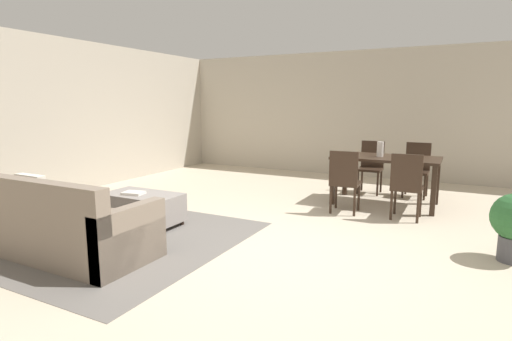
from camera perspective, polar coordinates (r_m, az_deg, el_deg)
The scene contains 13 objects.
ground_plane at distance 4.53m, azimuth 2.72°, elevation -10.93°, with size 10.80×10.80×0.00m, color beige.
wall_back at distance 9.04m, azimuth 16.31°, elevation 7.63°, with size 9.00×0.12×2.70m, color #BCB2A0.
wall_left at distance 7.64m, azimuth -27.91°, elevation 6.65°, with size 0.12×11.00×2.70m, color #BCB2A0.
area_rug at distance 5.19m, azimuth -20.12°, elevation -8.79°, with size 3.00×2.80×0.01m, color slate.
couch at distance 4.75m, azimuth -26.02°, elevation -7.24°, with size 2.03×0.87×0.86m.
ottoman_table at distance 5.50m, azimuth -15.77°, elevation -5.00°, with size 1.02×0.56×0.42m.
dining_table at distance 6.61m, azimuth 17.90°, elevation 1.03°, with size 1.58×0.87×0.76m.
dining_chair_near_left at distance 5.91m, azimuth 12.42°, elevation -1.08°, with size 0.42×0.42×0.92m.
dining_chair_near_right at distance 5.82m, azimuth 20.54°, elevation -1.64°, with size 0.40×0.40×0.92m.
dining_chair_far_left at distance 7.46m, azimuth 15.99°, elevation 0.92°, with size 0.41×0.41×0.92m.
dining_chair_far_right at distance 7.40m, azimuth 21.81°, elevation 0.55°, with size 0.41×0.41×0.92m.
vase_centerpiece at distance 6.56m, azimuth 17.18°, elevation 2.90°, with size 0.10×0.10×0.23m, color silver.
book_on_ottoman at distance 5.45m, azimuth -16.94°, elevation -3.06°, with size 0.26×0.20×0.03m, color silver.
Camera 1 is at (1.77, -3.86, 1.58)m, focal length 28.26 mm.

